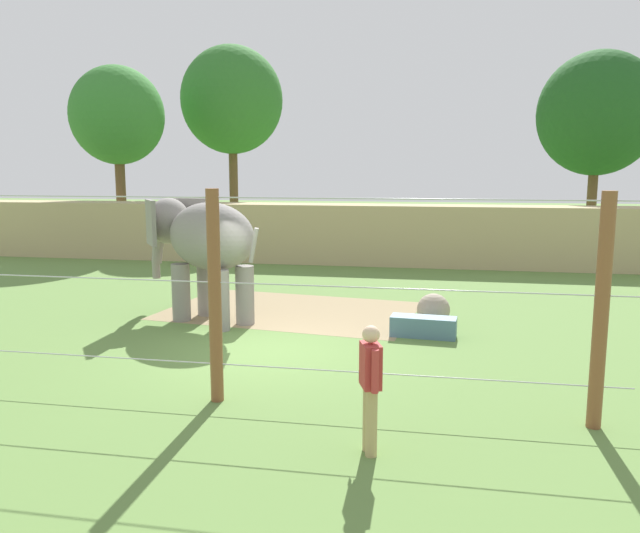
# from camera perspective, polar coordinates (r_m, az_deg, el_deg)

# --- Properties ---
(ground_plane) EXTENTS (120.00, 120.00, 0.00)m
(ground_plane) POSITION_cam_1_polar(r_m,az_deg,el_deg) (12.57, -5.16, -7.66)
(ground_plane) COLOR #5B7F3D
(dirt_patch) EXTENTS (6.69, 4.82, 0.01)m
(dirt_patch) POSITION_cam_1_polar(r_m,az_deg,el_deg) (15.95, -2.74, -4.06)
(dirt_patch) COLOR #937F5B
(dirt_patch) RESTS_ON ground
(embankment_wall) EXTENTS (36.00, 1.80, 2.27)m
(embankment_wall) POSITION_cam_1_polar(r_m,az_deg,el_deg) (24.00, 2.65, 3.02)
(embankment_wall) COLOR tan
(embankment_wall) RESTS_ON ground
(elephant) EXTENTS (3.54, 2.74, 2.89)m
(elephant) POSITION_cam_1_polar(r_m,az_deg,el_deg) (14.86, -10.72, 2.32)
(elephant) COLOR gray
(elephant) RESTS_ON ground
(enrichment_ball) EXTENTS (0.76, 0.76, 0.76)m
(enrichment_ball) POSITION_cam_1_polar(r_m,az_deg,el_deg) (14.55, 10.39, -3.94)
(enrichment_ball) COLOR gray
(enrichment_ball) RESTS_ON ground
(cable_fence) EXTENTS (12.14, 0.20, 3.30)m
(cable_fence) POSITION_cam_1_polar(r_m,az_deg,el_deg) (9.60, -9.77, -2.75)
(cable_fence) COLOR brown
(cable_fence) RESTS_ON ground
(zookeeper) EXTENTS (0.34, 0.57, 1.67)m
(zookeeper) POSITION_cam_1_polar(r_m,az_deg,el_deg) (7.91, 4.66, -10.67)
(zookeeper) COLOR tan
(zookeeper) RESTS_ON ground
(feed_trough) EXTENTS (1.44, 0.62, 0.44)m
(feed_trough) POSITION_cam_1_polar(r_m,az_deg,el_deg) (13.63, 9.49, -5.48)
(feed_trough) COLOR slate
(feed_trough) RESTS_ON ground
(tree_far_left) EXTENTS (5.08, 5.08, 9.71)m
(tree_far_left) POSITION_cam_1_polar(r_m,az_deg,el_deg) (32.34, -8.11, 14.88)
(tree_far_left) COLOR brown
(tree_far_left) RESTS_ON ground
(tree_left_of_centre) EXTENTS (4.11, 4.11, 8.12)m
(tree_left_of_centre) POSITION_cam_1_polar(r_m,az_deg,el_deg) (29.57, -18.15, 13.00)
(tree_left_of_centre) COLOR brown
(tree_left_of_centre) RESTS_ON ground
(tree_behind_wall) EXTENTS (5.32, 5.32, 8.90)m
(tree_behind_wall) POSITION_cam_1_polar(r_m,az_deg,el_deg) (31.57, 24.17, 12.69)
(tree_behind_wall) COLOR brown
(tree_behind_wall) RESTS_ON ground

